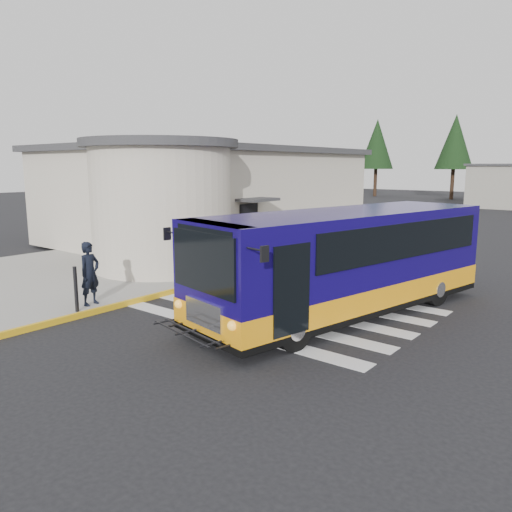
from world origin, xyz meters
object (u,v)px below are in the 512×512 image
Objects in this scene: transit_bus at (345,265)px; bollard at (76,289)px; pedestrian_b at (135,251)px; pedestrian_a at (90,274)px.

bollard is (-5.41, -4.77, -0.58)m from transit_bus.
pedestrian_a is at bearing 33.57° from pedestrian_b.
pedestrian_a is at bearing 115.37° from bollard.
transit_bus reaches higher than pedestrian_a.
transit_bus is 8.33× the size of bollard.
transit_bus reaches higher than bollard.
pedestrian_a is at bearing -132.46° from transit_bus.
pedestrian_a is 4.17m from pedestrian_b.
transit_bus is 7.24m from bollard.
bollard is (2.71, -4.04, -0.22)m from pedestrian_b.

